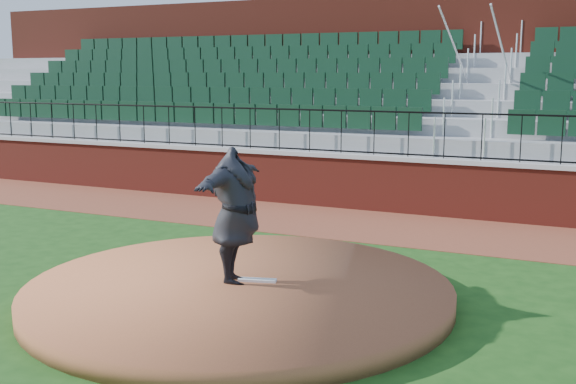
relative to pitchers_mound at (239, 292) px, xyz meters
The scene contains 10 objects.
ground 0.19m from the pitchers_mound, 94.51° to the left, with size 90.00×90.00×0.00m, color #184213.
warning_track 5.54m from the pitchers_mound, 90.12° to the left, with size 34.00×3.20×0.01m, color brown.
field_wall 7.16m from the pitchers_mound, 90.09° to the left, with size 34.00×0.35×1.20m, color maroon.
wall_cap 7.23m from the pitchers_mound, 90.09° to the left, with size 34.00×0.45×0.10m, color #B7B7B7.
wall_railing 7.34m from the pitchers_mound, 90.09° to the left, with size 34.00×0.05×1.00m, color black, non-canonical shape.
seating_stands 10.10m from the pitchers_mound, 90.06° to the left, with size 34.00×5.10×4.60m, color gray, non-canonical shape.
concourse_wall 12.94m from the pitchers_mound, 90.05° to the left, with size 34.00×0.50×5.50m, color maroon.
pitchers_mound is the anchor object (origin of this frame).
pitching_rubber 0.30m from the pitchers_mound, 44.42° to the left, with size 0.54×0.14×0.04m, color white.
pitcher 1.09m from the pitchers_mound, 155.30° to the left, with size 2.37×0.64×1.93m, color black.
Camera 1 is at (4.72, -8.50, 3.18)m, focal length 44.01 mm.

